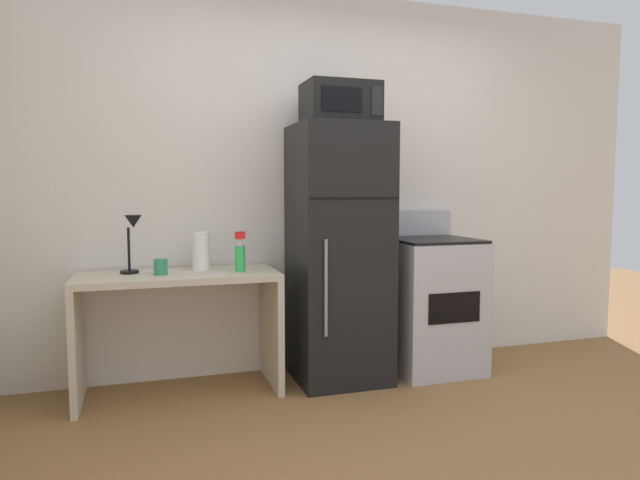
{
  "coord_description": "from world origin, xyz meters",
  "views": [
    {
      "loc": [
        -1.27,
        -2.11,
        1.25
      ],
      "look_at": [
        -0.26,
        1.1,
        0.95
      ],
      "focal_mm": 31.54,
      "sensor_mm": 36.0,
      "label": 1
    }
  ],
  "objects_px": {
    "paper_towel_roll": "(201,251)",
    "microwave": "(340,104)",
    "coffee_mug": "(161,267)",
    "desk_lamp": "(132,234)",
    "desk": "(179,309)",
    "oven_range": "(431,303)",
    "refrigerator": "(339,254)",
    "spray_bottle": "(240,256)"
  },
  "relations": [
    {
      "from": "desk_lamp",
      "to": "coffee_mug",
      "type": "bearing_deg",
      "value": -32.07
    },
    {
      "from": "spray_bottle",
      "to": "oven_range",
      "type": "bearing_deg",
      "value": 1.26
    },
    {
      "from": "paper_towel_roll",
      "to": "refrigerator",
      "type": "bearing_deg",
      "value": -7.55
    },
    {
      "from": "desk_lamp",
      "to": "paper_towel_roll",
      "type": "height_order",
      "value": "desk_lamp"
    },
    {
      "from": "spray_bottle",
      "to": "microwave",
      "type": "bearing_deg",
      "value": 1.2
    },
    {
      "from": "spray_bottle",
      "to": "refrigerator",
      "type": "bearing_deg",
      "value": 3.05
    },
    {
      "from": "paper_towel_roll",
      "to": "desk",
      "type": "bearing_deg",
      "value": -149.29
    },
    {
      "from": "desk",
      "to": "refrigerator",
      "type": "distance_m",
      "value": 1.07
    },
    {
      "from": "desk_lamp",
      "to": "coffee_mug",
      "type": "height_order",
      "value": "desk_lamp"
    },
    {
      "from": "desk",
      "to": "paper_towel_roll",
      "type": "distance_m",
      "value": 0.38
    },
    {
      "from": "coffee_mug",
      "to": "refrigerator",
      "type": "relative_size",
      "value": 0.06
    },
    {
      "from": "oven_range",
      "to": "microwave",
      "type": "bearing_deg",
      "value": -178.68
    },
    {
      "from": "paper_towel_roll",
      "to": "coffee_mug",
      "type": "bearing_deg",
      "value": -152.74
    },
    {
      "from": "paper_towel_roll",
      "to": "microwave",
      "type": "distance_m",
      "value": 1.29
    },
    {
      "from": "coffee_mug",
      "to": "oven_range",
      "type": "relative_size",
      "value": 0.09
    },
    {
      "from": "desk",
      "to": "microwave",
      "type": "bearing_deg",
      "value": -2.73
    },
    {
      "from": "desk",
      "to": "coffee_mug",
      "type": "relative_size",
      "value": 12.64
    },
    {
      "from": "refrigerator",
      "to": "oven_range",
      "type": "bearing_deg",
      "value": -0.45
    },
    {
      "from": "desk",
      "to": "microwave",
      "type": "relative_size",
      "value": 2.61
    },
    {
      "from": "paper_towel_roll",
      "to": "microwave",
      "type": "xyz_separation_m",
      "value": [
        0.88,
        -0.14,
        0.93
      ]
    },
    {
      "from": "paper_towel_roll",
      "to": "microwave",
      "type": "bearing_deg",
      "value": -8.9
    },
    {
      "from": "desk",
      "to": "paper_towel_roll",
      "type": "height_order",
      "value": "paper_towel_roll"
    },
    {
      "from": "paper_towel_roll",
      "to": "coffee_mug",
      "type": "xyz_separation_m",
      "value": [
        -0.25,
        -0.13,
        -0.07
      ]
    },
    {
      "from": "refrigerator",
      "to": "paper_towel_roll",
      "type": "bearing_deg",
      "value": 172.45
    },
    {
      "from": "refrigerator",
      "to": "oven_range",
      "type": "height_order",
      "value": "refrigerator"
    },
    {
      "from": "desk_lamp",
      "to": "spray_bottle",
      "type": "xyz_separation_m",
      "value": [
        0.63,
        -0.12,
        -0.14
      ]
    },
    {
      "from": "desk_lamp",
      "to": "paper_towel_roll",
      "type": "relative_size",
      "value": 1.47
    },
    {
      "from": "desk",
      "to": "oven_range",
      "type": "relative_size",
      "value": 1.09
    },
    {
      "from": "paper_towel_roll",
      "to": "coffee_mug",
      "type": "height_order",
      "value": "paper_towel_roll"
    },
    {
      "from": "spray_bottle",
      "to": "coffee_mug",
      "type": "bearing_deg",
      "value": 177.25
    },
    {
      "from": "paper_towel_roll",
      "to": "oven_range",
      "type": "bearing_deg",
      "value": -4.45
    },
    {
      "from": "coffee_mug",
      "to": "desk",
      "type": "bearing_deg",
      "value": 21.74
    },
    {
      "from": "coffee_mug",
      "to": "microwave",
      "type": "relative_size",
      "value": 0.21
    },
    {
      "from": "desk_lamp",
      "to": "spray_bottle",
      "type": "height_order",
      "value": "desk_lamp"
    },
    {
      "from": "microwave",
      "to": "oven_range",
      "type": "height_order",
      "value": "microwave"
    },
    {
      "from": "desk_lamp",
      "to": "coffee_mug",
      "type": "relative_size",
      "value": 3.72
    },
    {
      "from": "coffee_mug",
      "to": "desk_lamp",
      "type": "bearing_deg",
      "value": 147.93
    },
    {
      "from": "coffee_mug",
      "to": "refrigerator",
      "type": "bearing_deg",
      "value": 0.63
    },
    {
      "from": "desk",
      "to": "coffee_mug",
      "type": "xyz_separation_m",
      "value": [
        -0.1,
        -0.04,
        0.27
      ]
    },
    {
      "from": "desk",
      "to": "oven_range",
      "type": "xyz_separation_m",
      "value": [
        1.71,
        -0.03,
        -0.06
      ]
    },
    {
      "from": "desk_lamp",
      "to": "microwave",
      "type": "relative_size",
      "value": 0.77
    },
    {
      "from": "desk",
      "to": "spray_bottle",
      "type": "bearing_deg",
      "value": -9.62
    }
  ]
}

